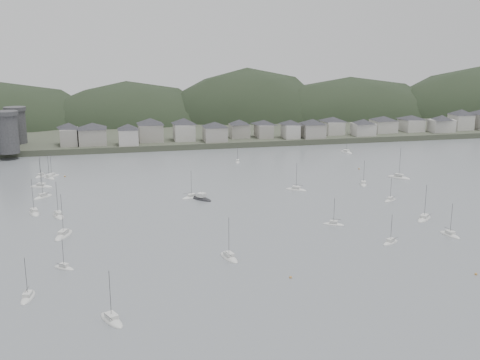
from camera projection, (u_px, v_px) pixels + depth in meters
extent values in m
plane|color=slate|center=(311.00, 276.00, 135.71)|extent=(900.00, 900.00, 0.00)
cube|color=#383D2D|center=(172.00, 117.00, 414.93)|extent=(900.00, 250.00, 3.00)
ellipsoid|color=black|center=(6.00, 144.00, 371.54)|extent=(138.98, 92.48, 81.13)
ellipsoid|color=black|center=(129.00, 140.00, 389.56)|extent=(132.08, 90.41, 79.74)
ellipsoid|color=black|center=(247.00, 139.00, 408.39)|extent=(133.88, 88.37, 101.41)
ellipsoid|color=black|center=(348.00, 133.00, 419.54)|extent=(165.81, 81.78, 82.55)
ellipsoid|color=black|center=(480.00, 132.00, 441.62)|extent=(177.60, 96.61, 102.57)
cylinder|color=#323235|center=(7.00, 134.00, 270.12)|extent=(10.00, 10.00, 18.00)
cylinder|color=#323235|center=(16.00, 127.00, 296.77)|extent=(10.00, 10.00, 17.00)
cube|color=#323235|center=(13.00, 136.00, 284.08)|extent=(3.50, 30.00, 12.00)
cube|color=#9F9C91|center=(69.00, 137.00, 292.24)|extent=(8.34, 12.91, 8.59)
pyramid|color=#26262A|center=(69.00, 126.00, 290.89)|extent=(15.78, 15.78, 3.01)
cube|color=#9F9C91|center=(93.00, 136.00, 294.22)|extent=(13.68, 13.35, 8.36)
pyramid|color=#26262A|center=(92.00, 126.00, 292.91)|extent=(20.07, 20.07, 2.93)
cube|color=#B1ADA6|center=(128.00, 137.00, 293.10)|extent=(9.78, 10.20, 8.08)
pyramid|color=#26262A|center=(128.00, 127.00, 291.84)|extent=(14.83, 14.83, 2.83)
cube|color=#9F9C91|center=(151.00, 133.00, 304.75)|extent=(12.59, 13.33, 9.09)
pyramid|color=#26262A|center=(150.00, 121.00, 303.32)|extent=(19.24, 19.24, 3.18)
cube|color=#B1ADA6|center=(184.00, 132.00, 307.19)|extent=(10.74, 12.17, 8.87)
pyramid|color=#26262A|center=(184.00, 121.00, 305.80)|extent=(17.01, 17.01, 3.10)
cube|color=#9F9C91|center=(215.00, 134.00, 304.53)|extent=(11.63, 12.09, 7.69)
pyramid|color=#26262A|center=(215.00, 124.00, 303.32)|extent=(17.61, 17.61, 2.69)
cube|color=#9F9C91|center=(239.00, 131.00, 316.12)|extent=(10.37, 9.35, 7.44)
pyramid|color=#26262A|center=(239.00, 122.00, 314.95)|extent=(14.65, 14.65, 2.60)
cube|color=#9F9C91|center=(264.00, 131.00, 316.80)|extent=(8.24, 12.20, 7.22)
pyramid|color=#26262A|center=(264.00, 122.00, 315.66)|extent=(15.17, 15.17, 2.53)
cube|color=#B1ADA6|center=(291.00, 131.00, 314.83)|extent=(8.06, 10.91, 7.46)
pyramid|color=#26262A|center=(291.00, 122.00, 313.66)|extent=(14.08, 14.08, 2.61)
cube|color=#9F9C91|center=(313.00, 131.00, 316.09)|extent=(11.73, 11.78, 7.66)
pyramid|color=#26262A|center=(313.00, 121.00, 314.88)|extent=(17.46, 17.46, 2.68)
cube|color=#B1ADA6|center=(333.00, 128.00, 328.92)|extent=(10.19, 13.02, 7.33)
pyramid|color=#26262A|center=(333.00, 119.00, 327.77)|extent=(17.23, 17.23, 2.57)
cube|color=#B1ADA6|center=(363.00, 129.00, 323.85)|extent=(11.70, 9.81, 6.88)
pyramid|color=#26262A|center=(364.00, 121.00, 322.77)|extent=(15.97, 15.97, 2.41)
cube|color=#B1ADA6|center=(383.00, 126.00, 335.90)|extent=(12.83, 12.48, 7.00)
pyramid|color=#26262A|center=(384.00, 118.00, 334.80)|extent=(18.79, 18.79, 2.45)
cube|color=#B1ADA6|center=(411.00, 125.00, 340.40)|extent=(11.07, 13.50, 6.97)
pyramid|color=#26262A|center=(412.00, 117.00, 339.31)|extent=(18.25, 18.25, 2.44)
cube|color=#B1ADA6|center=(441.00, 126.00, 336.40)|extent=(13.75, 9.12, 7.34)
pyramid|color=#26262A|center=(442.00, 117.00, 335.25)|extent=(16.97, 16.97, 2.57)
cube|color=#B1ADA6|center=(461.00, 122.00, 345.80)|extent=(11.37, 11.57, 9.05)
pyramid|color=#26262A|center=(462.00, 112.00, 344.38)|extent=(17.03, 17.03, 3.17)
ellipsoid|color=silver|center=(64.00, 236.00, 163.91)|extent=(6.33, 10.26, 1.96)
cube|color=silver|center=(63.00, 232.00, 163.61)|extent=(3.21, 3.96, 0.70)
cylinder|color=#3F3F42|center=(62.00, 215.00, 162.45)|extent=(0.12, 0.12, 12.23)
cylinder|color=#3F3F42|center=(65.00, 231.00, 162.05)|extent=(1.62, 4.17, 0.10)
ellipsoid|color=silver|center=(41.00, 187.00, 219.67)|extent=(9.31, 5.51, 1.77)
cube|color=silver|center=(41.00, 184.00, 219.39)|extent=(3.56, 2.84, 0.70)
cylinder|color=#3F3F42|center=(40.00, 173.00, 218.35)|extent=(0.12, 0.12, 11.09)
cylinder|color=#3F3F42|center=(37.00, 183.00, 218.45)|extent=(3.82, 1.36, 0.10)
ellipsoid|color=silver|center=(363.00, 185.00, 223.41)|extent=(5.10, 7.97, 1.52)
cube|color=silver|center=(363.00, 182.00, 223.16)|extent=(2.55, 3.10, 0.70)
cylinder|color=#3F3F42|center=(364.00, 172.00, 222.27)|extent=(0.12, 0.12, 9.52)
cylinder|color=#3F3F42|center=(361.00, 180.00, 224.13)|extent=(1.37, 3.22, 0.10)
ellipsoid|color=silver|center=(390.00, 201.00, 200.73)|extent=(6.70, 5.30, 1.32)
cube|color=silver|center=(390.00, 198.00, 200.51)|extent=(2.73, 2.46, 0.70)
cylinder|color=#3F3F42|center=(391.00, 189.00, 199.74)|extent=(0.12, 0.12, 8.24)
cylinder|color=#3F3F42|center=(394.00, 197.00, 200.00)|extent=(2.56, 1.67, 0.10)
ellipsoid|color=silver|center=(390.00, 243.00, 158.07)|extent=(6.60, 4.99, 1.29)
cube|color=silver|center=(391.00, 240.00, 157.86)|extent=(2.66, 2.35, 0.70)
cylinder|color=#3F3F42|center=(391.00, 229.00, 157.10)|extent=(0.12, 0.12, 8.04)
cylinder|color=#3F3F42|center=(395.00, 238.00, 157.40)|extent=(2.56, 1.53, 0.10)
ellipsoid|color=silver|center=(238.00, 162.00, 265.70)|extent=(3.16, 6.28, 1.20)
cube|color=silver|center=(238.00, 160.00, 265.49)|extent=(1.74, 2.34, 0.70)
cylinder|color=#3F3F42|center=(238.00, 154.00, 264.79)|extent=(0.12, 0.12, 7.52)
cylinder|color=#3F3F42|center=(237.00, 159.00, 266.31)|extent=(0.67, 2.67, 0.10)
ellipsoid|color=silver|center=(334.00, 225.00, 173.96)|extent=(6.71, 5.10, 1.31)
cube|color=silver|center=(334.00, 222.00, 173.74)|extent=(2.70, 2.40, 0.70)
cylinder|color=#3F3F42|center=(334.00, 211.00, 172.98)|extent=(0.12, 0.12, 8.18)
cylinder|color=#3F3F42|center=(336.00, 219.00, 174.40)|extent=(2.60, 1.57, 0.10)
ellipsoid|color=silver|center=(52.00, 177.00, 236.90)|extent=(7.31, 7.16, 1.55)
cube|color=silver|center=(52.00, 174.00, 236.65)|extent=(3.14, 3.11, 0.70)
cylinder|color=#3F3F42|center=(51.00, 165.00, 235.74)|extent=(0.12, 0.12, 9.69)
cylinder|color=#3F3F42|center=(49.00, 172.00, 237.22)|extent=(2.58, 2.49, 0.10)
ellipsoid|color=silver|center=(28.00, 298.00, 123.86)|extent=(3.59, 7.64, 1.47)
cube|color=silver|center=(28.00, 294.00, 123.62)|extent=(2.04, 2.81, 0.70)
cylinder|color=#3F3F42|center=(26.00, 278.00, 122.76)|extent=(0.12, 0.12, 9.18)
cylinder|color=#3F3F42|center=(27.00, 289.00, 124.68)|extent=(0.67, 3.27, 0.10)
ellipsoid|color=silver|center=(43.00, 197.00, 204.87)|extent=(7.45, 7.55, 1.61)
cube|color=silver|center=(43.00, 194.00, 204.61)|extent=(3.23, 3.25, 0.70)
cylinder|color=#3F3F42|center=(42.00, 183.00, 203.66)|extent=(0.12, 0.12, 10.04)
cylinder|color=#3F3F42|center=(45.00, 193.00, 203.72)|extent=(2.59, 2.66, 0.10)
ellipsoid|color=silver|center=(192.00, 198.00, 204.39)|extent=(8.19, 5.39, 1.57)
cube|color=silver|center=(191.00, 195.00, 204.14)|extent=(3.20, 2.66, 0.70)
cylinder|color=#3F3F42|center=(191.00, 184.00, 203.22)|extent=(0.12, 0.12, 9.79)
cylinder|color=#3F3F42|center=(188.00, 193.00, 204.26)|extent=(3.28, 1.48, 0.10)
ellipsoid|color=silver|center=(64.00, 268.00, 140.28)|extent=(5.91, 5.30, 1.21)
cube|color=silver|center=(64.00, 265.00, 140.07)|extent=(2.48, 2.36, 0.70)
cylinder|color=#3F3F42|center=(63.00, 253.00, 139.36)|extent=(0.12, 0.12, 7.55)
cylinder|color=#3F3F42|center=(60.00, 264.00, 139.11)|extent=(2.18, 1.78, 0.10)
ellipsoid|color=silver|center=(49.00, 178.00, 234.17)|extent=(6.15, 8.02, 1.57)
cube|color=silver|center=(49.00, 176.00, 233.92)|extent=(2.88, 3.24, 0.70)
cylinder|color=#3F3F42|center=(48.00, 166.00, 233.00)|extent=(0.12, 0.12, 9.79)
cylinder|color=#3F3F42|center=(47.00, 175.00, 232.48)|extent=(1.88, 3.08, 0.10)
ellipsoid|color=silver|center=(399.00, 178.00, 234.48)|extent=(8.54, 9.61, 1.96)
cube|color=silver|center=(399.00, 175.00, 234.18)|extent=(3.82, 4.02, 0.70)
cylinder|color=#3F3F42|center=(400.00, 163.00, 233.02)|extent=(0.12, 0.12, 12.23)
cylinder|color=#3F3F42|center=(398.00, 174.00, 232.51)|extent=(2.82, 3.51, 0.10)
ellipsoid|color=silver|center=(58.00, 216.00, 182.53)|extent=(5.15, 9.42, 1.80)
cube|color=silver|center=(58.00, 213.00, 182.25)|extent=(2.74, 3.55, 0.70)
cylinder|color=#3F3F42|center=(57.00, 199.00, 181.18)|extent=(0.12, 0.12, 11.23)
cylinder|color=#3F3F42|center=(56.00, 212.00, 180.55)|extent=(1.17, 3.92, 0.10)
ellipsoid|color=silver|center=(346.00, 153.00, 289.18)|extent=(4.91, 9.14, 1.74)
cube|color=silver|center=(347.00, 150.00, 288.91)|extent=(2.63, 3.44, 0.70)
cylinder|color=#3F3F42|center=(347.00, 142.00, 287.88)|extent=(0.12, 0.12, 10.90)
cylinder|color=#3F3F42|center=(346.00, 149.00, 290.31)|extent=(1.09, 3.82, 0.10)
ellipsoid|color=silver|center=(296.00, 190.00, 215.16)|extent=(8.12, 7.22, 1.65)
cube|color=silver|center=(296.00, 187.00, 214.90)|extent=(3.40, 3.22, 0.70)
cylinder|color=#3F3F42|center=(297.00, 176.00, 213.92)|extent=(0.12, 0.12, 10.33)
cylinder|color=#3F3F42|center=(298.00, 185.00, 215.90)|extent=(2.97, 2.39, 0.10)
ellipsoid|color=silver|center=(112.00, 321.00, 113.74)|extent=(6.00, 8.74, 1.68)
cube|color=silver|center=(111.00, 315.00, 113.47)|extent=(2.92, 3.45, 0.70)
cylinder|color=#3F3F42|center=(110.00, 296.00, 112.48)|extent=(0.12, 0.12, 10.50)
cylinder|color=#3F3F42|center=(108.00, 316.00, 111.91)|extent=(1.69, 3.46, 0.10)
ellipsoid|color=silver|center=(450.00, 235.00, 164.30)|extent=(3.87, 7.83, 1.50)
cube|color=silver|center=(450.00, 232.00, 164.06)|extent=(2.15, 2.90, 0.70)
cylinder|color=#3F3F42|center=(451.00, 219.00, 163.18)|extent=(0.12, 0.12, 9.37)
cylinder|color=#3F3F42|center=(449.00, 229.00, 165.24)|extent=(0.78, 3.32, 0.10)
ellipsoid|color=silver|center=(229.00, 258.00, 146.90)|extent=(4.83, 9.04, 1.72)
cube|color=silver|center=(229.00, 254.00, 146.63)|extent=(2.59, 3.40, 0.70)
cylinder|color=#3F3F42|center=(229.00, 238.00, 145.61)|extent=(0.12, 0.12, 10.78)
cylinder|color=#3F3F42|center=(229.00, 254.00, 144.99)|extent=(1.07, 3.78, 0.10)
ellipsoid|color=silver|center=(41.00, 177.00, 237.03)|extent=(5.66, 7.43, 1.45)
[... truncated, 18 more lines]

